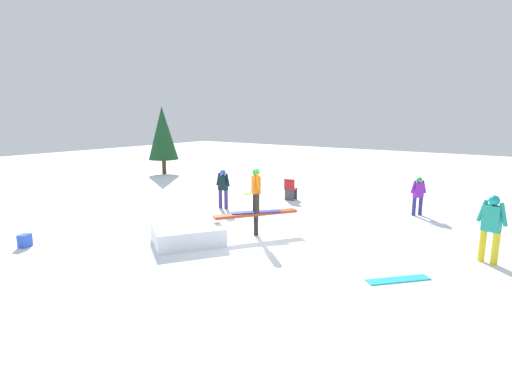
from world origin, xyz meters
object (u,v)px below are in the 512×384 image
object	(u,v)px
main_rider_on_rail	(256,191)
bystander_teal	(491,225)
bystander_purple	(418,194)
bystander_black	(223,187)
folding_chair	(291,190)
loose_snowboard_cyan	(398,280)
rail_feature	(256,216)
backpack_on_snow	(25,241)
pine_tree_near	(163,133)
loose_snowboard_lime	(252,192)

from	to	relation	value
main_rider_on_rail	bystander_teal	bearing A→B (deg)	-34.21
bystander_teal	bystander_purple	size ratio (longest dim) A/B	1.21
bystander_black	folding_chair	world-z (taller)	bystander_black
bystander_black	folding_chair	bearing A→B (deg)	-120.28
loose_snowboard_cyan	bystander_teal	bearing A→B (deg)	-169.98
rail_feature	bystander_purple	xyz separation A→B (m)	(5.13, -3.19, 0.18)
main_rider_on_rail	backpack_on_snow	world-z (taller)	main_rider_on_rail
backpack_on_snow	bystander_black	bearing A→B (deg)	-32.80
pine_tree_near	rail_feature	bearing A→B (deg)	-120.45
loose_snowboard_cyan	folding_chair	distance (m)	8.25
rail_feature	loose_snowboard_cyan	world-z (taller)	rail_feature
pine_tree_near	bystander_teal	bearing A→B (deg)	-107.35
bystander_teal	bystander_purple	distance (m)	4.52
rail_feature	pine_tree_near	xyz separation A→B (m)	(6.78, 11.53, 1.79)
folding_chair	loose_snowboard_cyan	bearing A→B (deg)	127.78
bystander_teal	backpack_on_snow	xyz separation A→B (m)	(-5.80, 10.08, -0.74)
bystander_purple	pine_tree_near	xyz separation A→B (m)	(1.65, 14.72, 1.62)
bystander_teal	bystander_black	bearing A→B (deg)	13.85
loose_snowboard_lime	backpack_on_snow	xyz separation A→B (m)	(-9.64, 0.40, 0.16)
main_rider_on_rail	bystander_purple	distance (m)	6.07
bystander_teal	loose_snowboard_lime	bearing A→B (deg)	-3.59
bystander_teal	bystander_black	distance (m)	8.70
main_rider_on_rail	loose_snowboard_cyan	world-z (taller)	main_rider_on_rail
bystander_purple	bystander_black	bearing A→B (deg)	-16.77
bystander_black	loose_snowboard_lime	size ratio (longest dim) A/B	1.02
bystander_purple	backpack_on_snow	xyz separation A→B (m)	(-9.54, 7.55, -0.58)
main_rider_on_rail	bystander_teal	distance (m)	5.90
bystander_black	pine_tree_near	xyz separation A→B (m)	(4.76, 8.58, 1.55)
main_rider_on_rail	bystander_black	bearing A→B (deg)	97.73
folding_chair	pine_tree_near	bearing A→B (deg)	-20.47
main_rider_on_rail	bystander_black	size ratio (longest dim) A/B	0.88
loose_snowboard_cyan	folding_chair	bearing A→B (deg)	-91.20
loose_snowboard_cyan	backpack_on_snow	bearing A→B (deg)	-25.74
rail_feature	loose_snowboard_lime	world-z (taller)	rail_feature
main_rider_on_rail	bystander_teal	xyz separation A→B (m)	(1.39, -5.73, -0.38)
bystander_teal	backpack_on_snow	distance (m)	11.66
folding_chair	backpack_on_snow	bearing A→B (deg)	64.80
bystander_purple	loose_snowboard_lime	xyz separation A→B (m)	(0.10, 7.15, -0.74)
rail_feature	loose_snowboard_lime	bearing A→B (deg)	70.52
loose_snowboard_lime	rail_feature	bearing A→B (deg)	22.65
bystander_purple	main_rider_on_rail	bearing A→B (deg)	14.51
bystander_teal	bystander_purple	world-z (taller)	bystander_teal
bystander_teal	bystander_black	world-z (taller)	bystander_teal
bystander_teal	loose_snowboard_cyan	xyz separation A→B (m)	(-2.25, 1.41, -0.90)
bystander_teal	loose_snowboard_lime	xyz separation A→B (m)	(3.84, 9.68, -0.90)
pine_tree_near	bystander_purple	bearing A→B (deg)	-96.38
loose_snowboard_cyan	pine_tree_near	bearing A→B (deg)	-73.73
bystander_purple	loose_snowboard_lime	world-z (taller)	bystander_purple
bystander_black	folding_chair	distance (m)	3.06
loose_snowboard_cyan	loose_snowboard_lime	world-z (taller)	same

